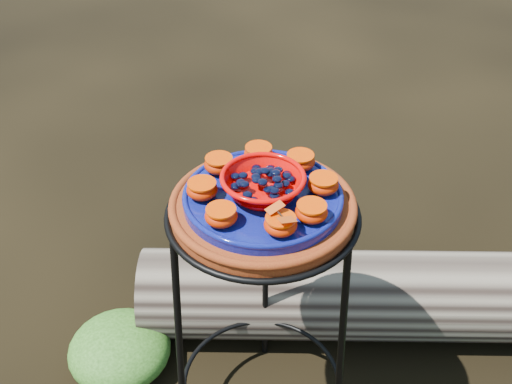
# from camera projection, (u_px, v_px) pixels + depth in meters

# --- Properties ---
(plant_stand) EXTENTS (0.44, 0.44, 0.70)m
(plant_stand) POSITION_uv_depth(u_px,v_px,m) (262.00, 329.00, 1.52)
(plant_stand) COLOR black
(plant_stand) RESTS_ON ground
(terracotta_saucer) EXTENTS (0.37, 0.37, 0.03)m
(terracotta_saucer) POSITION_uv_depth(u_px,v_px,m) (263.00, 208.00, 1.30)
(terracotta_saucer) COLOR #67140A
(terracotta_saucer) RESTS_ON plant_stand
(cobalt_plate) EXTENTS (0.32, 0.32, 0.02)m
(cobalt_plate) POSITION_uv_depth(u_px,v_px,m) (263.00, 198.00, 1.29)
(cobalt_plate) COLOR #000646
(cobalt_plate) RESTS_ON terracotta_saucer
(red_bowl) EXTENTS (0.16, 0.16, 0.04)m
(red_bowl) POSITION_uv_depth(u_px,v_px,m) (263.00, 185.00, 1.27)
(red_bowl) COLOR #D60503
(red_bowl) RESTS_ON cobalt_plate
(glass_gems) EXTENTS (0.12, 0.12, 0.02)m
(glass_gems) POSITION_uv_depth(u_px,v_px,m) (263.00, 171.00, 1.25)
(glass_gems) COLOR black
(glass_gems) RESTS_ON red_bowl
(orange_half_0) EXTENTS (0.06, 0.06, 0.03)m
(orange_half_0) POSITION_uv_depth(u_px,v_px,m) (281.00, 225.00, 1.18)
(orange_half_0) COLOR #AA0B00
(orange_half_0) RESTS_ON cobalt_plate
(orange_half_1) EXTENTS (0.06, 0.06, 0.03)m
(orange_half_1) POSITION_uv_depth(u_px,v_px,m) (311.00, 212.00, 1.21)
(orange_half_1) COLOR #AA0B00
(orange_half_1) RESTS_ON cobalt_plate
(orange_half_2) EXTENTS (0.06, 0.06, 0.03)m
(orange_half_2) POSITION_uv_depth(u_px,v_px,m) (323.00, 185.00, 1.28)
(orange_half_2) COLOR #AA0B00
(orange_half_2) RESTS_ON cobalt_plate
(orange_half_3) EXTENTS (0.06, 0.06, 0.03)m
(orange_half_3) POSITION_uv_depth(u_px,v_px,m) (300.00, 161.00, 1.34)
(orange_half_3) COLOR #AA0B00
(orange_half_3) RESTS_ON cobalt_plate
(orange_half_4) EXTENTS (0.06, 0.06, 0.03)m
(orange_half_4) POSITION_uv_depth(u_px,v_px,m) (259.00, 154.00, 1.37)
(orange_half_4) COLOR #AA0B00
(orange_half_4) RESTS_ON cobalt_plate
(orange_half_5) EXTENTS (0.06, 0.06, 0.03)m
(orange_half_5) POSITION_uv_depth(u_px,v_px,m) (219.00, 165.00, 1.33)
(orange_half_5) COLOR #AA0B00
(orange_half_5) RESTS_ON cobalt_plate
(orange_half_6) EXTENTS (0.06, 0.06, 0.03)m
(orange_half_6) POSITION_uv_depth(u_px,v_px,m) (202.00, 190.00, 1.26)
(orange_half_6) COLOR #AA0B00
(orange_half_6) RESTS_ON cobalt_plate
(orange_half_7) EXTENTS (0.06, 0.06, 0.03)m
(orange_half_7) POSITION_uv_depth(u_px,v_px,m) (221.00, 216.00, 1.20)
(orange_half_7) COLOR #AA0B00
(orange_half_7) RESTS_ON cobalt_plate
(butterfly) EXTENTS (0.09, 0.08, 0.01)m
(butterfly) POSITION_uv_depth(u_px,v_px,m) (281.00, 215.00, 1.16)
(butterfly) COLOR #BB410E
(butterfly) RESTS_ON orange_half_0
(driftwood_log) EXTENTS (1.44, 0.43, 0.27)m
(driftwood_log) POSITION_uv_depth(u_px,v_px,m) (383.00, 295.00, 1.91)
(driftwood_log) COLOR black
(driftwood_log) RESTS_ON ground
(foliage_left) EXTENTS (0.29, 0.29, 0.15)m
(foliage_left) POSITION_uv_depth(u_px,v_px,m) (119.00, 348.00, 1.82)
(foliage_left) COLOR #1A400E
(foliage_left) RESTS_ON ground
(foliage_back) EXTENTS (0.28, 0.28, 0.14)m
(foliage_back) POSITION_uv_depth(u_px,v_px,m) (217.00, 235.00, 2.22)
(foliage_back) COLOR #1A400E
(foliage_back) RESTS_ON ground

